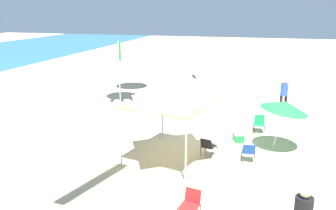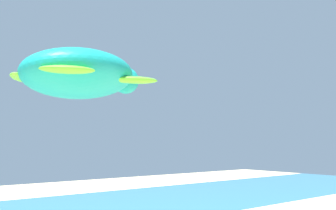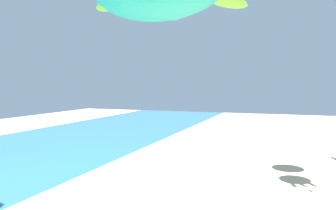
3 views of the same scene
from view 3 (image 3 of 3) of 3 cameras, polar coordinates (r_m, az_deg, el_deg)
banner_flag at (r=21.81m, az=25.19°, el=-8.12°), size 0.36×0.06×4.19m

